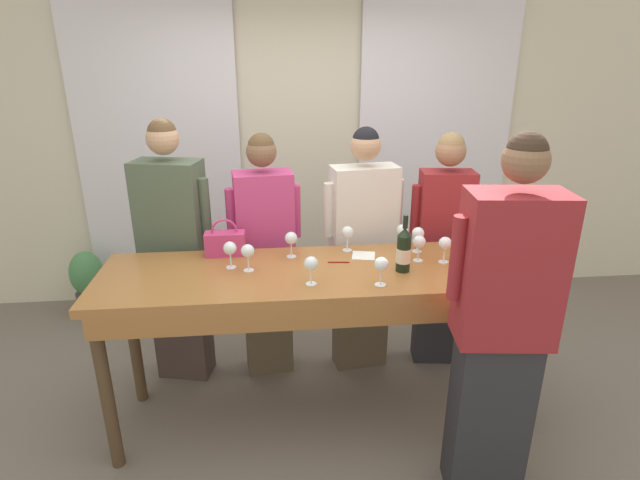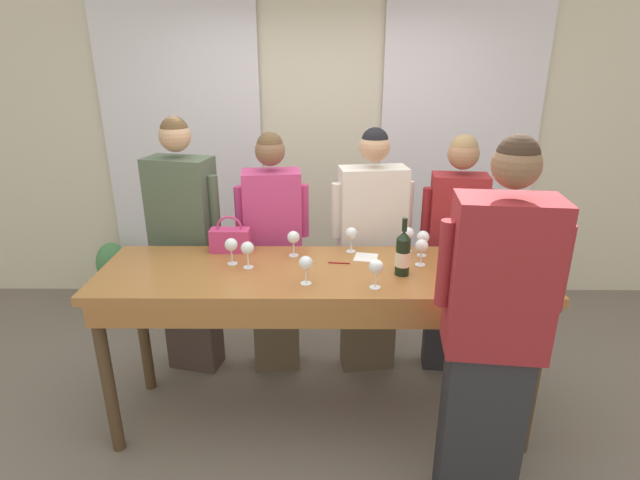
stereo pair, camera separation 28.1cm
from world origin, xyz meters
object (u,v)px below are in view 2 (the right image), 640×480
wine_glass_center_left (247,249)px  wine_glass_back_mid (423,238)px  wine_glass_front_right (231,246)px  wine_glass_center_mid (467,236)px  host_pouring (492,339)px  guest_pink_top (274,255)px  guest_cream_sweater (371,253)px  guest_striped_shirt (453,253)px  wine_glass_front_left (422,246)px  wine_glass_back_left (477,265)px  potted_plant (114,272)px  wine_glass_front_mid (293,238)px  wine_glass_back_right (351,234)px  tasting_bar (320,289)px  wine_glass_by_handbag (448,249)px  guest_olive_jacket (186,248)px  wine_glass_center_right (376,267)px  wine_glass_near_host (408,234)px  wine_glass_by_bottle (306,264)px  handbag (230,239)px  wine_bottle (403,254)px

wine_glass_center_left → wine_glass_back_mid: same height
wine_glass_front_right → wine_glass_center_mid: 1.40m
host_pouring → guest_pink_top: bearing=132.9°
guest_cream_sweater → guest_striped_shirt: 0.56m
wine_glass_front_left → wine_glass_back_left: bearing=-48.4°
potted_plant → wine_glass_front_left: bearing=-30.6°
guest_pink_top → wine_glass_front_mid: bearing=-66.1°
wine_glass_back_mid → wine_glass_back_right: (-0.42, 0.06, 0.00)m
wine_glass_front_left → wine_glass_front_right: 1.08m
tasting_bar → potted_plant: bearing=140.6°
wine_glass_by_handbag → guest_cream_sweater: size_ratio=0.09×
guest_pink_top → wine_glass_by_handbag: bearing=-27.2°
guest_olive_jacket → wine_glass_back_mid: bearing=-13.0°
guest_cream_sweater → potted_plant: guest_cream_sweater is taller
wine_glass_front_left → wine_glass_center_right: 0.41m
tasting_bar → wine_glass_center_left: bearing=173.1°
wine_glass_near_host → wine_glass_by_bottle: size_ratio=1.00×
handbag → wine_glass_by_bottle: (0.48, -0.47, 0.04)m
wine_glass_back_right → wine_glass_near_host: same height
wine_glass_by_bottle → guest_striped_shirt: guest_striped_shirt is taller
wine_glass_center_mid → potted_plant: 3.12m
tasting_bar → handbag: handbag is taller
wine_glass_front_left → wine_glass_by_bottle: same height
tasting_bar → guest_pink_top: 0.67m
wine_glass_by_bottle → guest_olive_jacket: bearing=138.2°
handbag → host_pouring: size_ratio=0.13×
wine_glass_center_mid → wine_glass_back_left: bearing=-98.7°
wine_bottle → handbag: bearing=161.1°
wine_glass_center_mid → guest_pink_top: bearing=165.5°
wine_glass_front_left → potted_plant: (-2.43, 1.44, -0.81)m
wine_glass_center_left → guest_pink_top: guest_pink_top is taller
wine_glass_front_mid → wine_glass_back_right: same height
wine_glass_back_left → host_pouring: size_ratio=0.08×
wine_glass_back_mid → wine_glass_by_bottle: same height
wine_glass_center_mid → wine_glass_near_host: size_ratio=1.00×
wine_glass_front_left → wine_glass_center_right: bearing=-134.1°
wine_glass_back_mid → guest_cream_sweater: guest_cream_sweater is taller
wine_glass_front_mid → host_pouring: size_ratio=0.08×
wine_glass_front_left → host_pouring: bearing=-73.5°
wine_glass_back_left → wine_glass_back_right: same height
wine_glass_by_bottle → wine_glass_by_handbag: size_ratio=1.00×
wine_glass_front_right → wine_glass_front_mid: bearing=19.9°
guest_pink_top → wine_glass_center_mid: bearing=-14.5°
guest_pink_top → guest_striped_shirt: size_ratio=1.01×
wine_glass_center_left → wine_glass_back_mid: size_ratio=1.00×
potted_plant → wine_glass_center_right: bearing=-39.0°
wine_glass_front_mid → wine_glass_by_handbag: bearing=-11.1°
wine_glass_back_left → wine_glass_front_left: bearing=131.6°
handbag → wine_glass_back_right: handbag is taller
wine_bottle → wine_glass_center_left: bearing=174.2°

